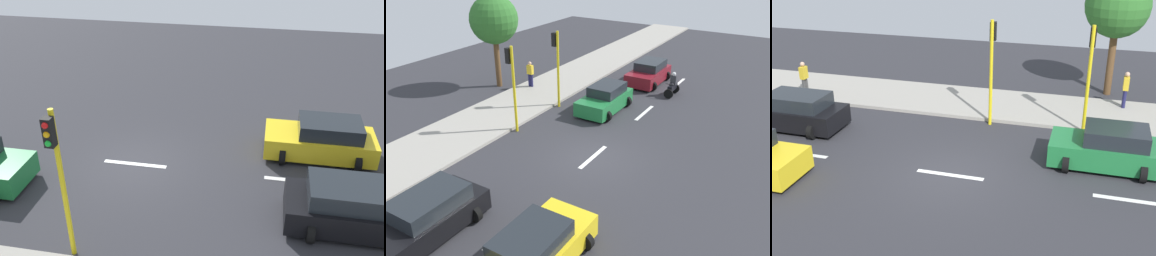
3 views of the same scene
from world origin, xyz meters
TOP-DOWN VIEW (x-y plane):
  - ground_plane at (0.00, 0.00)m, footprint 40.00×60.00m
  - sidewalk at (7.00, 0.00)m, footprint 4.00×60.00m
  - lane_stripe_far_north at (0.00, -12.00)m, footprint 0.20×2.40m
  - lane_stripe_north at (0.00, -6.00)m, footprint 0.20×2.40m
  - lane_stripe_mid at (0.00, 0.00)m, footprint 0.20×2.40m
  - lane_stripe_south at (0.00, 6.00)m, footprint 0.20×2.40m
  - car_green at (2.15, -5.16)m, footprint 2.26×3.86m
  - car_yellow_cab at (-1.90, 6.82)m, footprint 2.30×4.08m
  - car_black at (2.18, 7.63)m, footprint 2.31×4.52m
  - car_maroon at (1.87, -11.03)m, footprint 2.31×3.88m
  - motorcycle at (-0.36, -9.56)m, footprint 0.60×1.30m
  - pedestrian_by_tree at (8.12, -5.89)m, footprint 0.40×0.24m
  - traffic_light_corner at (4.85, -4.24)m, footprint 0.49×0.24m
  - traffic_light_midblock at (4.85, -0.32)m, footprint 0.49×0.24m
  - street_tree_south at (10.24, -5.17)m, footprint 3.09×3.09m

SIDE VIEW (x-z plane):
  - ground_plane at x=0.00m, z-range -0.10..0.00m
  - lane_stripe_far_north at x=0.00m, z-range 0.00..0.01m
  - lane_stripe_north at x=0.00m, z-range 0.00..0.01m
  - lane_stripe_mid at x=0.00m, z-range 0.00..0.01m
  - lane_stripe_south at x=0.00m, z-range 0.00..0.01m
  - sidewalk at x=7.00m, z-range 0.00..0.15m
  - motorcycle at x=-0.36m, z-range -0.12..1.41m
  - car_green at x=2.15m, z-range -0.05..1.47m
  - car_maroon at x=1.87m, z-range -0.05..1.47m
  - car_yellow_cab at x=-1.90m, z-range -0.05..1.47m
  - car_black at x=2.18m, z-range -0.05..1.47m
  - pedestrian_by_tree at x=8.12m, z-range 0.21..1.90m
  - traffic_light_corner at x=4.85m, z-range 0.68..5.18m
  - traffic_light_midblock at x=4.85m, z-range 0.68..5.18m
  - street_tree_south at x=10.24m, z-range 1.41..7.40m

